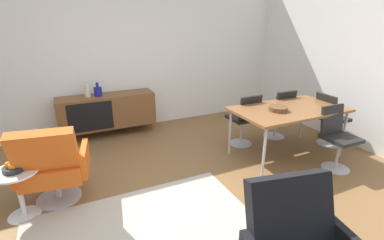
{
  "coord_description": "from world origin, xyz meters",
  "views": [
    {
      "loc": [
        -0.98,
        -2.45,
        1.91
      ],
      "look_at": [
        0.36,
        0.4,
        0.78
      ],
      "focal_mm": 25.86,
      "sensor_mm": 36.0,
      "label": 1
    }
  ],
  "objects": [
    {
      "name": "dining_chair_back_left",
      "position": [
        1.52,
        0.91,
        0.47
      ],
      "size": [
        0.41,
        0.43,
        0.86
      ],
      "color": "black",
      "rests_on": "ground_plane"
    },
    {
      "name": "wall_back",
      "position": [
        0.0,
        2.6,
        1.4
      ],
      "size": [
        6.8,
        0.12,
        2.8
      ],
      "primitive_type": "cube",
      "color": "white",
      "rests_on": "ground_plane"
    },
    {
      "name": "vase_cobalt",
      "position": [
        -0.48,
        2.3,
        0.8
      ],
      "size": [
        0.13,
        0.13,
        0.23
      ],
      "color": "navy",
      "rests_on": "sideboard"
    },
    {
      "name": "lounge_chair_red",
      "position": [
        -1.22,
        0.55,
        0.47
      ],
      "size": [
        0.79,
        0.74,
        0.95
      ],
      "color": "#D85919",
      "rests_on": "ground_plane"
    },
    {
      "name": "fruit_bowl",
      "position": [
        -1.54,
        0.45,
        0.56
      ],
      "size": [
        0.2,
        0.2,
        0.11
      ],
      "color": "#262628",
      "rests_on": "side_table_round"
    },
    {
      "name": "wooden_bowl_on_table",
      "position": [
        1.64,
        0.33,
        0.77
      ],
      "size": [
        0.26,
        0.26,
        0.06
      ],
      "primitive_type": "cylinder",
      "color": "brown",
      "rests_on": "dining_table"
    },
    {
      "name": "wall_right",
      "position": [
        3.2,
        0.0,
        1.4
      ],
      "size": [
        0.12,
        5.6,
        2.8
      ],
      "primitive_type": "cube",
      "color": "white",
      "rests_on": "ground_plane"
    },
    {
      "name": "dining_chair_back_right",
      "position": [
        2.22,
        0.91,
        0.47
      ],
      "size": [
        0.41,
        0.43,
        0.86
      ],
      "color": "black",
      "rests_on": "ground_plane"
    },
    {
      "name": "dining_table",
      "position": [
        1.87,
        0.35,
        0.7
      ],
      "size": [
        1.6,
        0.9,
        0.74
      ],
      "color": "brown",
      "rests_on": "ground_plane"
    },
    {
      "name": "ground_plane",
      "position": [
        0.0,
        0.0,
        0.0
      ],
      "size": [
        8.32,
        8.32,
        0.0
      ],
      "primitive_type": "plane",
      "color": "brown"
    },
    {
      "name": "dining_chair_front_right",
      "position": [
        2.22,
        -0.2,
        0.47
      ],
      "size": [
        0.41,
        0.43,
        0.86
      ],
      "color": "black",
      "rests_on": "ground_plane"
    },
    {
      "name": "side_table_round",
      "position": [
        -1.54,
        0.45,
        0.32
      ],
      "size": [
        0.44,
        0.44,
        0.52
      ],
      "color": "white",
      "rests_on": "ground_plane"
    },
    {
      "name": "vase_sculptural_dark",
      "position": [
        -0.65,
        2.3,
        0.83
      ],
      "size": [
        0.1,
        0.1,
        0.22
      ],
      "color": "beige",
      "rests_on": "sideboard"
    },
    {
      "name": "dining_chair_far_end",
      "position": [
        2.76,
        0.36,
        0.47
      ],
      "size": [
        0.45,
        0.42,
        0.86
      ],
      "color": "black",
      "rests_on": "ground_plane"
    },
    {
      "name": "sideboard",
      "position": [
        -0.37,
        2.3,
        0.44
      ],
      "size": [
        1.6,
        0.45,
        0.72
      ],
      "color": "brown",
      "rests_on": "ground_plane"
    }
  ]
}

